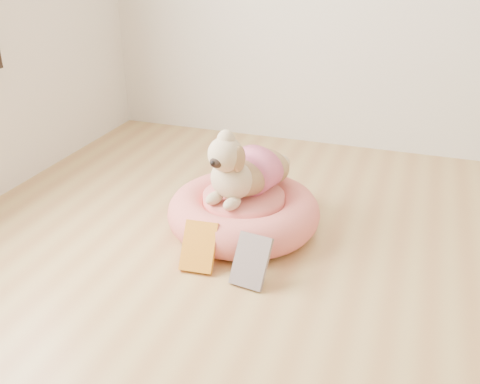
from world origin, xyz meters
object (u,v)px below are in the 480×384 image
(book_yellow, at_px, (199,247))
(book_white, at_px, (251,261))
(pet_bed, at_px, (244,212))
(dog, at_px, (244,158))

(book_yellow, relative_size, book_white, 0.99)
(pet_bed, relative_size, book_yellow, 3.37)
(dog, bearing_deg, pet_bed, -73.97)
(pet_bed, bearing_deg, book_white, -67.27)
(pet_bed, xyz_separation_m, dog, (0.00, 0.01, 0.26))
(book_yellow, bearing_deg, pet_bed, 73.83)
(dog, height_order, book_white, dog)
(pet_bed, distance_m, book_yellow, 0.36)
(pet_bed, bearing_deg, dog, 89.81)
(book_yellow, xyz_separation_m, book_white, (0.23, -0.03, 0.00))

